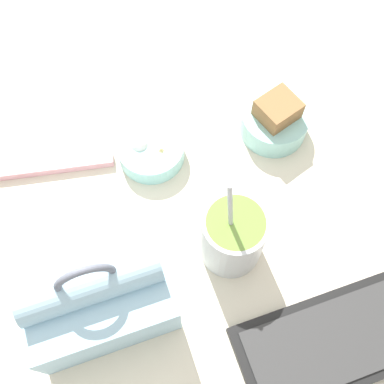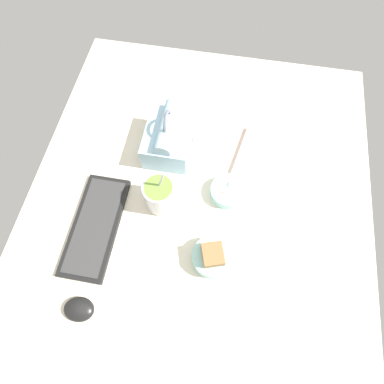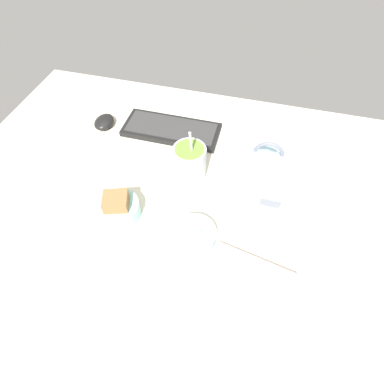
% 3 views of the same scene
% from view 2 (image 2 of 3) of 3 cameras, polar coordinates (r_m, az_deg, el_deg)
% --- Properties ---
extents(desk_surface, '(1.40, 1.10, 0.02)m').
position_cam_2_polar(desk_surface, '(0.96, 0.75, -4.36)').
color(desk_surface, beige).
rests_on(desk_surface, ground).
extents(keyboard, '(0.33, 0.14, 0.02)m').
position_cam_2_polar(keyboard, '(0.97, -17.90, -6.17)').
color(keyboard, black).
rests_on(keyboard, desk_surface).
extents(lunch_bag, '(0.20, 0.15, 0.18)m').
position_cam_2_polar(lunch_bag, '(1.01, -4.41, 10.43)').
color(lunch_bag, '#9EC6DB').
rests_on(lunch_bag, desk_surface).
extents(soup_cup, '(0.10, 0.10, 0.20)m').
position_cam_2_polar(soup_cup, '(0.91, -6.09, -0.59)').
color(soup_cup, silver).
rests_on(soup_cup, desk_surface).
extents(bento_bowl_sandwich, '(0.12, 0.12, 0.08)m').
position_cam_2_polar(bento_bowl_sandwich, '(0.88, 3.85, -12.24)').
color(bento_bowl_sandwich, '#93D1CC').
rests_on(bento_bowl_sandwich, desk_surface).
extents(bento_bowl_snacks, '(0.11, 0.11, 0.05)m').
position_cam_2_polar(bento_bowl_snacks, '(0.96, 6.84, 0.13)').
color(bento_bowl_snacks, '#93D1CC').
rests_on(bento_bowl_snacks, desk_surface).
extents(computer_mouse, '(0.07, 0.08, 0.03)m').
position_cam_2_polar(computer_mouse, '(0.93, -20.73, -20.15)').
color(computer_mouse, black).
rests_on(computer_mouse, desk_surface).
extents(chopstick_case, '(0.20, 0.06, 0.02)m').
position_cam_2_polar(chopstick_case, '(1.05, 9.63, 7.70)').
color(chopstick_case, pink).
rests_on(chopstick_case, desk_surface).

